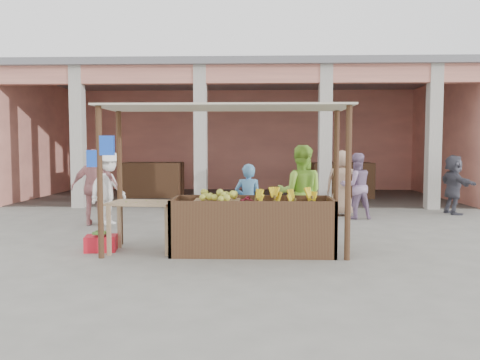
{
  "coord_description": "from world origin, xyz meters",
  "views": [
    {
      "loc": [
        0.54,
        -7.55,
        1.72
      ],
      "look_at": [
        0.26,
        1.2,
        1.11
      ],
      "focal_mm": 35.0,
      "sensor_mm": 36.0,
      "label": 1
    }
  ],
  "objects_px": {
    "side_table": "(142,210)",
    "vendor_blue": "(248,200)",
    "fruit_stall": "(252,228)",
    "motorcycle": "(274,206)",
    "vendor_green": "(301,191)",
    "red_crate": "(101,243)"
  },
  "relations": [
    {
      "from": "fruit_stall",
      "to": "side_table",
      "type": "distance_m",
      "value": 1.84
    },
    {
      "from": "motorcycle",
      "to": "vendor_green",
      "type": "bearing_deg",
      "value": -159.36
    },
    {
      "from": "fruit_stall",
      "to": "vendor_green",
      "type": "height_order",
      "value": "vendor_green"
    },
    {
      "from": "red_crate",
      "to": "vendor_blue",
      "type": "relative_size",
      "value": 0.33
    },
    {
      "from": "vendor_blue",
      "to": "fruit_stall",
      "type": "bearing_deg",
      "value": 105.44
    },
    {
      "from": "side_table",
      "to": "vendor_green",
      "type": "relative_size",
      "value": 0.59
    },
    {
      "from": "side_table",
      "to": "fruit_stall",
      "type": "bearing_deg",
      "value": 4.84
    },
    {
      "from": "red_crate",
      "to": "motorcycle",
      "type": "distance_m",
      "value": 3.53
    },
    {
      "from": "side_table",
      "to": "motorcycle",
      "type": "height_order",
      "value": "motorcycle"
    },
    {
      "from": "side_table",
      "to": "motorcycle",
      "type": "relative_size",
      "value": 0.55
    },
    {
      "from": "vendor_green",
      "to": "fruit_stall",
      "type": "bearing_deg",
      "value": 54.56
    },
    {
      "from": "vendor_blue",
      "to": "vendor_green",
      "type": "distance_m",
      "value": 0.97
    },
    {
      "from": "fruit_stall",
      "to": "red_crate",
      "type": "relative_size",
      "value": 5.22
    },
    {
      "from": "side_table",
      "to": "vendor_blue",
      "type": "relative_size",
      "value": 0.72
    },
    {
      "from": "red_crate",
      "to": "vendor_blue",
      "type": "height_order",
      "value": "vendor_blue"
    },
    {
      "from": "fruit_stall",
      "to": "vendor_blue",
      "type": "height_order",
      "value": "vendor_blue"
    },
    {
      "from": "fruit_stall",
      "to": "side_table",
      "type": "height_order",
      "value": "side_table"
    },
    {
      "from": "vendor_green",
      "to": "motorcycle",
      "type": "xyz_separation_m",
      "value": [
        -0.45,
        0.96,
        -0.41
      ]
    },
    {
      "from": "red_crate",
      "to": "vendor_blue",
      "type": "xyz_separation_m",
      "value": [
        2.44,
        0.98,
        0.63
      ]
    },
    {
      "from": "fruit_stall",
      "to": "motorcycle",
      "type": "height_order",
      "value": "motorcycle"
    },
    {
      "from": "fruit_stall",
      "to": "side_table",
      "type": "bearing_deg",
      "value": 179.25
    },
    {
      "from": "vendor_blue",
      "to": "vendor_green",
      "type": "bearing_deg",
      "value": -171.24
    }
  ]
}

